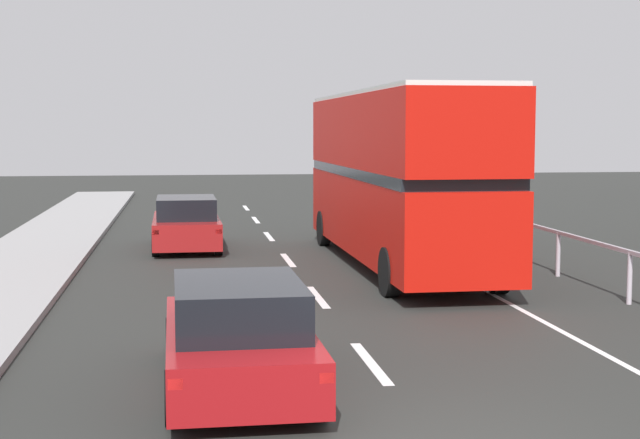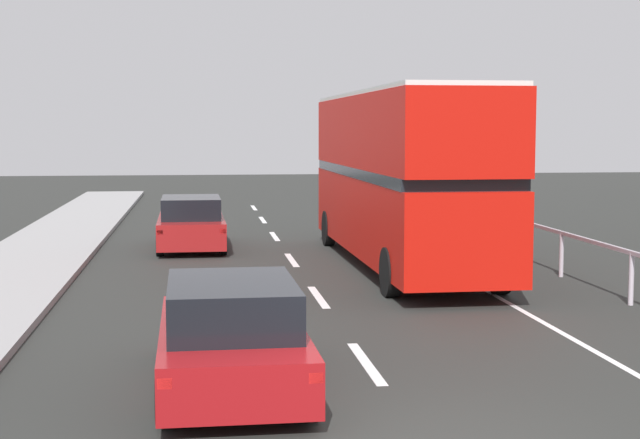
# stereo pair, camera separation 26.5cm
# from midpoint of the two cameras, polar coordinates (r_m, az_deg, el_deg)

# --- Properties ---
(lane_paint_markings) EXTENTS (3.71, 46.00, 0.01)m
(lane_paint_markings) POSITION_cam_midpoint_polar(r_m,az_deg,el_deg) (19.50, 6.61, -4.47)
(lane_paint_markings) COLOR silver
(lane_paint_markings) RESTS_ON ground
(bridge_side_railing) EXTENTS (0.10, 42.00, 1.05)m
(bridge_side_railing) POSITION_cam_midpoint_polar(r_m,az_deg,el_deg) (20.60, 16.50, -1.74)
(bridge_side_railing) COLOR #BAADB9
(bridge_side_railing) RESTS_ON ground
(double_decker_bus_red) EXTENTS (2.63, 11.50, 4.25)m
(double_decker_bus_red) POSITION_cam_midpoint_polar(r_m,az_deg,el_deg) (23.15, 5.21, 2.78)
(double_decker_bus_red) COLOR red
(double_decker_bus_red) RESTS_ON ground
(hatchback_car_near) EXTENTS (1.91, 4.44, 1.43)m
(hatchback_car_near) POSITION_cam_midpoint_polar(r_m,az_deg,el_deg) (12.39, -4.73, -7.02)
(hatchback_car_near) COLOR maroon
(hatchback_car_near) RESTS_ON ground
(sedan_car_ahead) EXTENTS (1.89, 4.41, 1.47)m
(sedan_car_ahead) POSITION_cam_midpoint_polar(r_m,az_deg,el_deg) (26.76, -7.48, -0.27)
(sedan_car_ahead) COLOR maroon
(sedan_car_ahead) RESTS_ON ground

